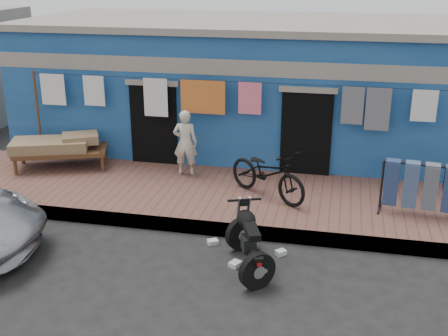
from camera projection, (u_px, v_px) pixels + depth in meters
ground at (197, 279)px, 8.81m from camera, size 80.00×80.00×0.00m
sidewalk at (234, 199)px, 11.52m from camera, size 28.00×3.00×0.25m
curb at (219, 229)px, 10.19m from camera, size 28.00×0.10×0.25m
building at (265, 85)px, 14.66m from camera, size 12.20×5.20×3.36m
clothesline at (229, 103)px, 12.17m from camera, size 10.06×0.06×2.10m
seated_person at (185, 143)px, 12.28m from camera, size 0.56×0.40×1.47m
bicycle at (268, 168)px, 11.09m from camera, size 1.96×1.65×1.24m
motorcycle at (249, 239)px, 8.98m from camera, size 1.63×1.97×1.03m
charpoy at (61, 152)px, 12.84m from camera, size 2.79×2.38×0.72m
jeans_rack at (440, 191)px, 10.23m from camera, size 2.28×0.96×1.04m
litter_a at (213, 242)px, 9.91m from camera, size 0.23×0.21×0.08m
litter_b at (281, 253)px, 9.53m from camera, size 0.21×0.21×0.09m
litter_c at (235, 264)px, 9.18m from camera, size 0.22×0.24×0.08m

